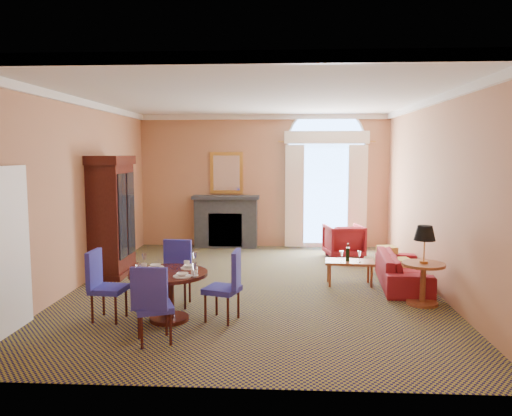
# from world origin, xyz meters

# --- Properties ---
(ground) EXTENTS (7.50, 7.50, 0.00)m
(ground) POSITION_xyz_m (0.00, 0.00, 0.00)
(ground) COLOR #151239
(ground) RESTS_ON ground
(room_envelope) EXTENTS (6.04, 7.52, 3.45)m
(room_envelope) POSITION_xyz_m (-0.03, 0.67, 2.51)
(room_envelope) COLOR tan
(room_envelope) RESTS_ON ground
(armoire) EXTENTS (0.64, 1.14, 2.23)m
(armoire) POSITION_xyz_m (-2.72, 0.71, 1.08)
(armoire) COLOR black
(armoire) RESTS_ON ground
(dining_table) EXTENTS (1.07, 1.07, 0.87)m
(dining_table) POSITION_xyz_m (-1.06, -1.82, 0.51)
(dining_table) COLOR black
(dining_table) RESTS_ON ground
(dining_chair_north) EXTENTS (0.45, 0.46, 0.97)m
(dining_chair_north) POSITION_xyz_m (-1.11, -1.05, 0.55)
(dining_chair_north) COLOR #29279B
(dining_chair_north) RESTS_ON ground
(dining_chair_south) EXTENTS (0.56, 0.56, 0.97)m
(dining_chair_south) POSITION_xyz_m (-1.05, -2.70, 0.55)
(dining_chair_south) COLOR #29279B
(dining_chair_south) RESTS_ON ground
(dining_chair_east) EXTENTS (0.55, 0.55, 0.97)m
(dining_chair_east) POSITION_xyz_m (-0.24, -1.77, 0.55)
(dining_chair_east) COLOR #29279B
(dining_chair_east) RESTS_ON ground
(dining_chair_west) EXTENTS (0.47, 0.47, 0.97)m
(dining_chair_west) POSITION_xyz_m (-1.97, -1.84, 0.55)
(dining_chair_west) COLOR #29279B
(dining_chair_west) RESTS_ON ground
(sofa) EXTENTS (0.90, 1.96, 0.56)m
(sofa) POSITION_xyz_m (2.55, 0.19, 0.28)
(sofa) COLOR maroon
(sofa) RESTS_ON ground
(armchair) EXTENTS (0.91, 0.93, 0.73)m
(armchair) POSITION_xyz_m (1.81, 2.51, 0.36)
(armchair) COLOR maroon
(armchair) RESTS_ON ground
(coffee_table) EXTENTS (0.87, 0.53, 0.73)m
(coffee_table) POSITION_xyz_m (1.64, 0.20, 0.40)
(coffee_table) COLOR brown
(coffee_table) RESTS_ON ground
(side_table) EXTENTS (0.64, 0.64, 1.18)m
(side_table) POSITION_xyz_m (2.60, -0.88, 0.72)
(side_table) COLOR brown
(side_table) RESTS_ON ground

